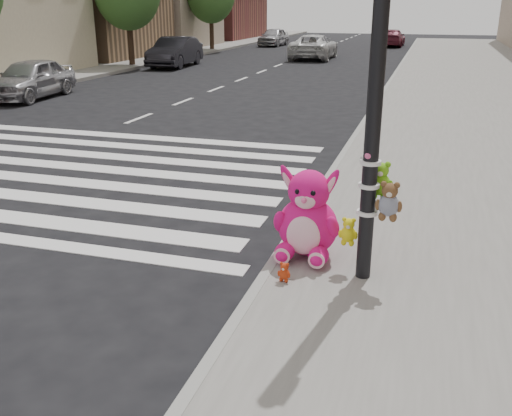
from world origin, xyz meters
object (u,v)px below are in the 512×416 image
at_px(signal_pole, 376,128).
at_px(pink_bunny, 307,220).
at_px(car_silver_far, 30,79).
at_px(car_dark_far, 175,52).
at_px(car_white_near, 314,47).
at_px(red_teddy, 284,272).

xyz_separation_m(signal_pole, pink_bunny, (-0.74, 0.35, -1.20)).
bearing_deg(car_silver_far, signal_pole, -45.35).
distance_m(pink_bunny, car_dark_far, 23.53).
xyz_separation_m(car_silver_far, car_dark_far, (0.34, 10.71, 0.07)).
bearing_deg(pink_bunny, car_white_near, 101.33).
height_order(signal_pole, car_white_near, signal_pole).
bearing_deg(car_white_near, signal_pole, 101.11).
relative_size(pink_bunny, red_teddy, 4.97).
distance_m(red_teddy, car_dark_far, 24.16).
height_order(pink_bunny, red_teddy, pink_bunny).
distance_m(red_teddy, car_white_near, 28.21).
relative_size(pink_bunny, car_white_near, 0.23).
xyz_separation_m(signal_pole, red_teddy, (-0.83, -0.39, -1.55)).
height_order(car_dark_far, car_white_near, car_dark_far).
bearing_deg(car_dark_far, car_silver_far, -95.71).
bearing_deg(signal_pole, car_silver_far, 139.70).
bearing_deg(car_dark_far, signal_pole, -64.47).
xyz_separation_m(car_dark_far, car_white_near, (5.76, 6.24, -0.05)).
xyz_separation_m(pink_bunny, car_silver_far, (-11.49, 10.02, 0.05)).
distance_m(car_silver_far, car_dark_far, 10.71).
relative_size(car_dark_far, car_white_near, 0.90).
height_order(signal_pole, car_dark_far, signal_pole).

